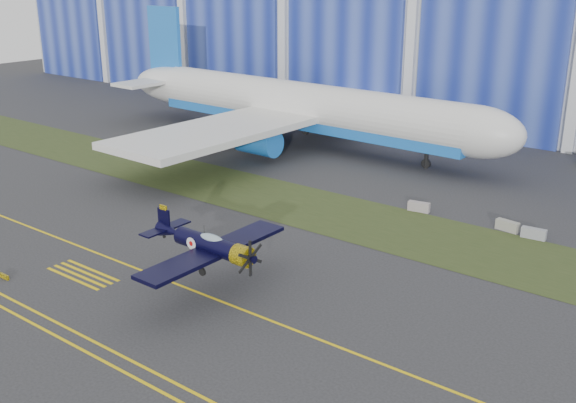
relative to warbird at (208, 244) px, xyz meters
The scene contains 12 objects.
ground 10.39m from the warbird, 25.81° to the left, with size 260.00×260.00×0.00m, color #353437.
grass_median 20.57m from the warbird, 64.25° to the left, with size 260.00×10.00×0.02m, color #475128.
taxiway_centreline 9.50m from the warbird, ahead, with size 200.00×0.20×0.02m, color yellow.
edge_line_far 13.23m from the warbird, 46.39° to the right, with size 80.00×0.20×0.02m, color yellow.
hold_short_ladder 10.56m from the warbird, 157.32° to the right, with size 6.00×2.40×0.02m, color yellow, non-canonical shape.
guard_board_left 15.65m from the warbird, 149.60° to the right, with size 1.20×0.15×0.35m, color yellow.
warbird is the anchor object (origin of this frame).
jetliner 42.89m from the warbird, 117.53° to the left, with size 65.29×55.91×22.23m.
shipping_container 51.82m from the warbird, 95.54° to the left, with size 6.17×2.47×2.67m, color silver.
barrier_a 24.06m from the warbird, 80.10° to the left, with size 2.00×0.60×0.90m, color #9C908F.
barrier_b 26.96m from the warbird, 62.50° to the left, with size 2.00×0.60×0.90m, color gray.
barrier_c 27.78m from the warbird, 57.71° to the left, with size 2.00×0.60×0.90m, color gray.
Camera 1 is at (21.41, -34.54, 21.34)m, focal length 42.00 mm.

